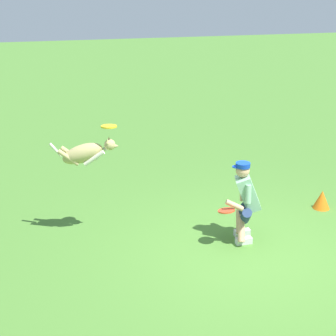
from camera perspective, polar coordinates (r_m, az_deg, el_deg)
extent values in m
plane|color=#497C30|center=(7.90, 9.50, -9.60)|extent=(60.00, 60.00, 0.00)
cube|color=silver|center=(8.43, 8.23, -7.10)|extent=(0.26, 0.10, 0.10)
cylinder|color=tan|center=(8.34, 7.95, -5.94)|extent=(0.20, 0.33, 0.37)
cylinder|color=navy|center=(8.23, 8.46, -4.60)|extent=(0.27, 0.43, 0.37)
cube|color=silver|center=(8.18, 8.42, -8.00)|extent=(0.26, 0.10, 0.10)
cylinder|color=tan|center=(8.09, 8.13, -6.81)|extent=(0.20, 0.33, 0.37)
cylinder|color=navy|center=(8.02, 8.63, -5.31)|extent=(0.27, 0.43, 0.37)
cube|color=#88BB95|center=(7.99, 8.88, -2.71)|extent=(0.49, 0.45, 0.58)
cylinder|color=#88BB95|center=(8.15, 8.62, -1.77)|extent=(0.13, 0.16, 0.29)
cylinder|color=#88BB95|center=(7.78, 8.92, -2.88)|extent=(0.13, 0.16, 0.29)
cylinder|color=tan|center=(7.81, 7.40, -4.14)|extent=(0.30, 0.16, 0.19)
cylinder|color=tan|center=(8.22, 8.27, -2.75)|extent=(0.12, 0.16, 0.27)
sphere|color=tan|center=(7.84, 8.30, -0.28)|extent=(0.21, 0.21, 0.21)
cylinder|color=#133BAF|center=(7.81, 8.33, 0.34)|extent=(0.22, 0.22, 0.07)
cylinder|color=#133BAF|center=(7.81, 7.59, 0.14)|extent=(0.12, 0.12, 0.02)
ellipsoid|color=tan|center=(7.95, -9.50, 1.59)|extent=(0.77, 0.50, 0.48)
ellipsoid|color=silver|center=(7.92, -8.21, 1.38)|extent=(0.14, 0.19, 0.17)
sphere|color=tan|center=(7.81, -6.49, 2.60)|extent=(0.17, 0.17, 0.17)
cone|color=tan|center=(7.80, -5.83, 2.45)|extent=(0.11, 0.11, 0.09)
cone|color=tan|center=(7.74, -6.73, 3.00)|extent=(0.06, 0.06, 0.07)
cone|color=tan|center=(7.85, -6.59, 3.24)|extent=(0.06, 0.06, 0.07)
cylinder|color=silver|center=(7.84, -8.21, 1.09)|extent=(0.34, 0.18, 0.26)
cylinder|color=silver|center=(7.99, -7.97, 1.47)|extent=(0.34, 0.18, 0.26)
cylinder|color=tan|center=(7.93, -11.01, 1.14)|extent=(0.34, 0.18, 0.26)
cylinder|color=tan|center=(8.08, -10.73, 1.52)|extent=(0.34, 0.18, 0.26)
cylinder|color=silver|center=(8.04, -12.38, 1.98)|extent=(0.20, 0.11, 0.23)
cylinder|color=yellow|center=(7.73, -6.59, 4.62)|extent=(0.33, 0.34, 0.03)
cylinder|color=#ED4523|center=(7.82, 6.51, -4.73)|extent=(0.30, 0.30, 0.08)
cone|color=orange|center=(9.65, 16.72, -3.37)|extent=(0.30, 0.30, 0.34)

